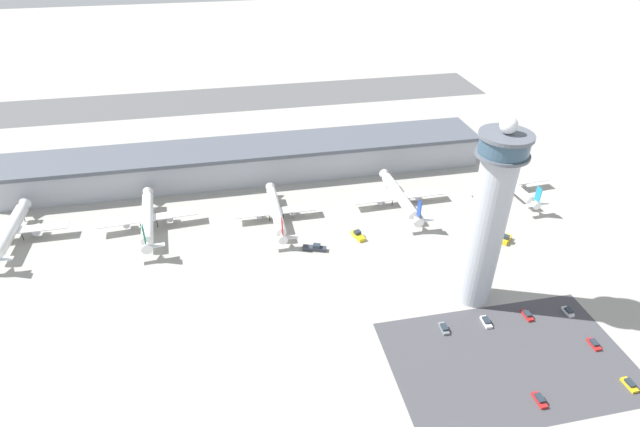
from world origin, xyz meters
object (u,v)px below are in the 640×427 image
Objects in this scene: control_tower at (489,217)px; car_yellow_taxi at (486,322)px; airplane_gate_charlie at (276,211)px; car_white_wagon at (630,384)px; airplane_gate_alpha at (10,231)px; car_silver_sedan at (568,311)px; airplane_gate_delta at (400,196)px; airplane_gate_echo at (509,183)px; service_truck_catering at (506,239)px; car_grey_coupe at (444,328)px; car_maroon_suv at (540,400)px; service_truck_fuel at (315,248)px; service_truck_baggage at (358,235)px; car_navy_sedan at (594,344)px; car_red_hatchback at (527,315)px; airplane_gate_bravo at (148,218)px.

car_yellow_taxi is (-0.92, -11.33, -28.80)m from control_tower.
airplane_gate_charlie is 8.47× the size of car_white_wagon.
airplane_gate_alpha is at bearing 177.22° from airplane_gate_charlie.
control_tower reaches higher than car_yellow_taxi.
car_white_wagon is 1.11× the size of car_silver_sedan.
airplane_gate_delta reaches higher than airplane_gate_echo.
car_silver_sedan is at bearing -90.12° from service_truck_catering.
control_tower is 12.61× the size of car_grey_coupe.
car_silver_sedan is 36.47m from car_maroon_suv.
service_truck_fuel is 83.08m from car_maroon_suv.
service_truck_fuel is at bearing -165.19° from service_truck_baggage.
service_truck_catering is 68.45m from service_truck_fuel.
car_white_wagon is 37.23m from car_yellow_taxi.
service_truck_baggage is (-21.95, -18.43, -3.16)m from airplane_gate_delta.
airplane_gate_charlie is 111.59m from car_navy_sedan.
car_red_hatchback reaches higher than car_grey_coupe.
car_navy_sedan is at bearing -40.85° from service_truck_fuel.
car_white_wagon is (77.91, -93.61, -3.25)m from airplane_gate_charlie.
airplane_gate_delta reaches higher than service_truck_fuel.
service_truck_fuel is at bearing 120.66° from car_maroon_suv.
service_truck_fuel reaches higher than car_grey_coupe.
airplane_gate_echo is (96.65, 1.42, 0.54)m from airplane_gate_charlie.
car_red_hatchback is at bearing -76.26° from airplane_gate_delta.
car_silver_sedan is (-0.08, -36.80, -0.42)m from service_truck_catering.
service_truck_catering is 1.22× the size of car_grey_coupe.
service_truck_catering is at bearing 54.20° from car_yellow_taxi.
car_maroon_suv is (13.37, -27.05, 0.05)m from car_grey_coupe.
airplane_gate_bravo is 158.16m from car_white_wagon.
airplane_gate_delta reaches higher than car_navy_sedan.
airplane_gate_alpha is 123.34m from service_truck_baggage.
control_tower is 118.85m from airplane_gate_bravo.
car_navy_sedan is 40.57m from car_grey_coupe.
airplane_gate_charlie is 93.30m from car_red_hatchback.
car_navy_sedan is 28.61m from car_yellow_taxi.
airplane_gate_charlie is at bearing -4.07° from airplane_gate_bravo.
car_maroon_suv is at bearing -89.33° from car_yellow_taxi.
service_truck_catering is at bearing 67.90° from car_maroon_suv.
airplane_gate_alpha reaches higher than car_silver_sedan.
service_truck_catering is (29.20, -31.42, -2.98)m from airplane_gate_delta.
airplane_gate_delta is 68.06m from car_grey_coupe.
car_silver_sedan reaches higher than car_white_wagon.
service_truck_baggage is at bearing 117.36° from car_yellow_taxi.
car_silver_sedan is 0.86× the size of car_yellow_taxi.
car_silver_sedan reaches higher than car_yellow_taxi.
airplane_gate_delta is 8.45× the size of car_grey_coupe.
control_tower is at bearing -85.65° from airplane_gate_delta.
car_grey_coupe is at bearing 160.30° from car_navy_sedan.
car_grey_coupe is at bearing -179.70° from car_red_hatchback.
airplane_gate_alpha reaches higher than car_yellow_taxi.
service_truck_fuel is at bearing -14.12° from airplane_gate_alpha.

